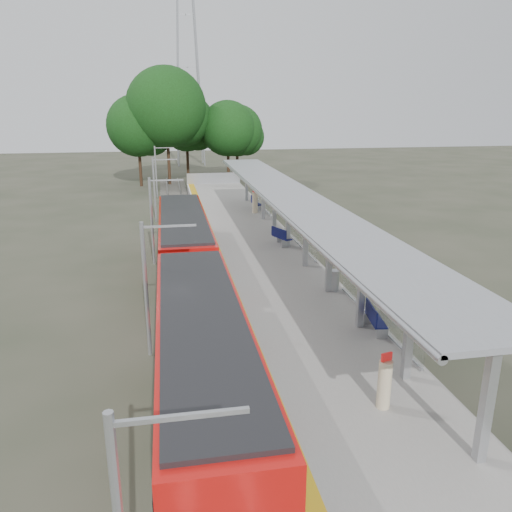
# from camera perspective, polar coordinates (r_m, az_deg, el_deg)

# --- Properties ---
(ground) EXTENTS (200.00, 200.00, 0.00)m
(ground) POSITION_cam_1_polar(r_m,az_deg,el_deg) (15.69, 12.77, -20.88)
(ground) COLOR #474438
(ground) RESTS_ON ground
(trackbed) EXTENTS (3.00, 70.00, 0.24)m
(trackbed) POSITION_cam_1_polar(r_m,az_deg,el_deg) (32.67, -8.37, 0.00)
(trackbed) COLOR #59544C
(trackbed) RESTS_ON ground
(platform) EXTENTS (6.00, 50.00, 1.00)m
(platform) POSITION_cam_1_polar(r_m,az_deg,el_deg) (32.99, -0.57, 1.04)
(platform) COLOR gray
(platform) RESTS_ON ground
(tactile_strip) EXTENTS (0.60, 50.00, 0.02)m
(tactile_strip) POSITION_cam_1_polar(r_m,az_deg,el_deg) (32.54, -5.01, 1.68)
(tactile_strip) COLOR #C49317
(tactile_strip) RESTS_ON platform
(end_fence) EXTENTS (6.00, 0.10, 1.20)m
(end_fence) POSITION_cam_1_polar(r_m,az_deg,el_deg) (57.04, -4.87, 8.85)
(end_fence) COLOR #9EA0A5
(end_fence) RESTS_ON platform
(train) EXTENTS (2.74, 27.60, 3.62)m
(train) POSITION_cam_1_polar(r_m,az_deg,el_deg) (22.04, -7.50, -3.03)
(train) COLOR black
(train) RESTS_ON ground
(canopy) EXTENTS (3.27, 38.00, 3.66)m
(canopy) POSITION_cam_1_polar(r_m,az_deg,el_deg) (28.83, 3.86, 6.24)
(canopy) COLOR #9EA0A5
(canopy) RESTS_ON platform
(pylon) EXTENTS (8.00, 4.00, 38.00)m
(pylon) POSITION_cam_1_polar(r_m,az_deg,el_deg) (84.93, -7.93, 23.14)
(pylon) COLOR #9EA0A5
(pylon) RESTS_ON ground
(tree_cluster) EXTENTS (19.06, 14.42, 13.96)m
(tree_cluster) POSITION_cam_1_polar(r_m,az_deg,el_deg) (63.61, -8.30, 15.18)
(tree_cluster) COLOR #382316
(tree_cluster) RESTS_ON ground
(catenary_masts) EXTENTS (2.08, 48.16, 5.40)m
(catenary_masts) POSITION_cam_1_polar(r_m,az_deg,el_deg) (31.01, -11.69, 4.25)
(catenary_masts) COLOR #9EA0A5
(catenary_masts) RESTS_ON ground
(bench_near) EXTENTS (0.73, 1.67, 1.11)m
(bench_near) POSITION_cam_1_polar(r_m,az_deg,el_deg) (20.05, 13.32, -6.88)
(bench_near) COLOR #101450
(bench_near) RESTS_ON platform
(bench_mid) EXTENTS (1.06, 1.65, 1.08)m
(bench_mid) POSITION_cam_1_polar(r_m,az_deg,el_deg) (31.54, 2.83, 2.29)
(bench_mid) COLOR #101450
(bench_mid) RESTS_ON platform
(bench_far) EXTENTS (0.75, 1.68, 1.11)m
(bench_far) POSITION_cam_1_polar(r_m,az_deg,el_deg) (42.49, -0.02, 6.13)
(bench_far) COLOR #101450
(bench_far) RESTS_ON platform
(info_pillar_near) EXTENTS (0.40, 0.40, 1.76)m
(info_pillar_near) POSITION_cam_1_polar(r_m,az_deg,el_deg) (15.36, 14.46, -13.97)
(info_pillar_near) COLOR beige
(info_pillar_near) RESTS_ON platform
(info_pillar_far) EXTENTS (0.45, 0.45, 1.99)m
(info_pillar_far) POSITION_cam_1_polar(r_m,az_deg,el_deg) (41.04, -0.11, 6.14)
(info_pillar_far) COLOR beige
(info_pillar_far) RESTS_ON platform
(litter_bin) EXTENTS (0.58, 0.58, 1.01)m
(litter_bin) POSITION_cam_1_polar(r_m,az_deg,el_deg) (24.03, 8.91, -2.77)
(litter_bin) COLOR #9EA0A5
(litter_bin) RESTS_ON platform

